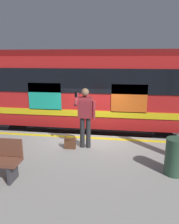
{
  "coord_description": "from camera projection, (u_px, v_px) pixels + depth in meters",
  "views": [
    {
      "loc": [
        -0.98,
        7.07,
        3.61
      ],
      "look_at": [
        0.01,
        0.3,
        1.89
      ],
      "focal_mm": 34.75,
      "sensor_mm": 36.0,
      "label": 1
    }
  ],
  "objects": [
    {
      "name": "track_rail_far",
      "position": [
        99.0,
        132.0,
        10.55
      ],
      "size": [
        19.88,
        0.08,
        0.16
      ],
      "primitive_type": "cube",
      "color": "slate",
      "rests_on": "ground"
    },
    {
      "name": "platform",
      "position": [
        79.0,
        185.0,
        5.47
      ],
      "size": [
        15.29,
        4.61,
        0.99
      ],
      "primitive_type": "cube",
      "color": "gray",
      "rests_on": "ground"
    },
    {
      "name": "trash_bin",
      "position": [
        175.0,
        157.0,
        4.93
      ],
      "size": [
        0.44,
        0.44,
        0.86
      ],
      "primitive_type": "cylinder",
      "color": "#2D4C38",
      "rests_on": "platform"
    },
    {
      "name": "safety_line",
      "position": [
        90.0,
        138.0,
        7.28
      ],
      "size": [
        14.99,
        0.16,
        0.01
      ],
      "primitive_type": "cube",
      "color": "yellow",
      "rests_on": "platform"
    },
    {
      "name": "handbag",
      "position": [
        70.0,
        143.0,
        6.4
      ],
      "size": [
        0.32,
        0.3,
        0.38
      ],
      "color": "#59331E",
      "rests_on": "platform"
    },
    {
      "name": "train_carriage",
      "position": [
        91.0,
        86.0,
        9.33
      ],
      "size": [
        9.05,
        2.85,
        3.74
      ],
      "color": "red",
      "rests_on": "ground"
    },
    {
      "name": "passenger",
      "position": [
        85.0,
        113.0,
        6.29
      ],
      "size": [
        0.57,
        0.55,
        1.78
      ],
      "color": "#262628",
      "rests_on": "platform"
    },
    {
      "name": "track_rail_near",
      "position": [
        96.0,
        143.0,
        9.17
      ],
      "size": [
        19.88,
        0.08,
        0.16
      ],
      "primitive_type": "cube",
      "color": "slate",
      "rests_on": "ground"
    },
    {
      "name": "ground_plane",
      "position": [
        91.0,
        161.0,
        7.81
      ],
      "size": [
        24.48,
        24.48,
        0.0
      ],
      "primitive_type": "plane",
      "color": "#3D3D3F"
    }
  ]
}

